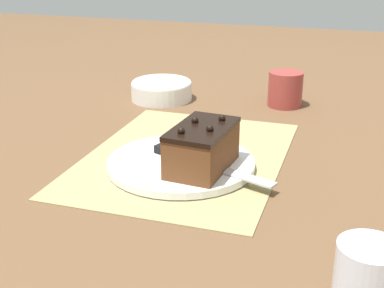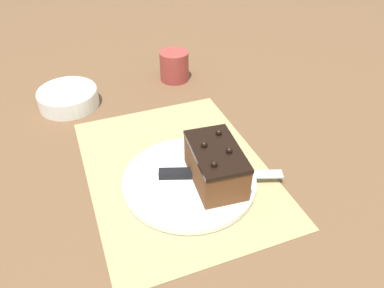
# 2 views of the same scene
# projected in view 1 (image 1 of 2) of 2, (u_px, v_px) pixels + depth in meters

# --- Properties ---
(ground_plane) EXTENTS (3.00, 3.00, 0.00)m
(ground_plane) POSITION_uv_depth(u_px,v_px,m) (185.00, 158.00, 0.95)
(ground_plane) COLOR brown
(placemat_woven) EXTENTS (0.46, 0.34, 0.00)m
(placemat_woven) POSITION_uv_depth(u_px,v_px,m) (185.00, 156.00, 0.95)
(placemat_woven) COLOR tan
(placemat_woven) RESTS_ON ground_plane
(cake_plate) EXTENTS (0.25, 0.25, 0.01)m
(cake_plate) POSITION_uv_depth(u_px,v_px,m) (181.00, 163.00, 0.90)
(cake_plate) COLOR white
(cake_plate) RESTS_ON placemat_woven
(chocolate_cake) EXTENTS (0.15, 0.09, 0.08)m
(chocolate_cake) POSITION_uv_depth(u_px,v_px,m) (202.00, 147.00, 0.86)
(chocolate_cake) COLOR brown
(chocolate_cake) RESTS_ON cake_plate
(serving_knife) EXTENTS (0.10, 0.23, 0.01)m
(serving_knife) POSITION_uv_depth(u_px,v_px,m) (192.00, 159.00, 0.89)
(serving_knife) COLOR black
(serving_knife) RESTS_ON cake_plate
(drinking_glass) EXTENTS (0.07, 0.07, 0.09)m
(drinking_glass) POSITION_uv_depth(u_px,v_px,m) (366.00, 286.00, 0.53)
(drinking_glass) COLOR white
(drinking_glass) RESTS_ON ground_plane
(small_bowl) EXTENTS (0.15, 0.15, 0.05)m
(small_bowl) POSITION_uv_depth(u_px,v_px,m) (162.00, 89.00, 1.28)
(small_bowl) COLOR white
(small_bowl) RESTS_ON ground_plane
(coffee_mug) EXTENTS (0.09, 0.08, 0.08)m
(coffee_mug) POSITION_uv_depth(u_px,v_px,m) (285.00, 89.00, 1.23)
(coffee_mug) COLOR #993833
(coffee_mug) RESTS_ON ground_plane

